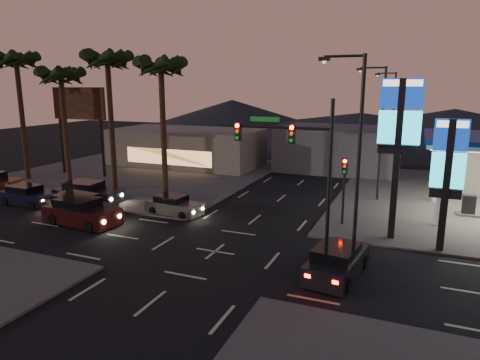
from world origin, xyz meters
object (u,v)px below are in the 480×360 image
at_px(pylon_sign_short, 448,165).
at_px(car_lane_b_front, 174,206).
at_px(traffic_signal_mast, 296,153).
at_px(car_lane_a_rear, 27,196).
at_px(car_lane_b_mid, 87,193).
at_px(pylon_sign_tall, 399,128).
at_px(suv_station, 337,261).
at_px(car_lane_a_front, 79,208).
at_px(car_lane_a_mid, 81,212).

height_order(pylon_sign_short, car_lane_b_front, pylon_sign_short).
height_order(traffic_signal_mast, car_lane_b_front, traffic_signal_mast).
xyz_separation_m(car_lane_a_rear, car_lane_b_mid, (3.94, 1.93, 0.10)).
xyz_separation_m(pylon_sign_short, car_lane_b_front, (-16.56, 0.56, -4.05)).
bearing_deg(car_lane_b_mid, car_lane_a_rear, -153.93).
distance_m(pylon_sign_tall, car_lane_b_mid, 22.22).
bearing_deg(suv_station, car_lane_a_front, 172.69).
height_order(pylon_sign_short, car_lane_a_rear, pylon_sign_short).
xyz_separation_m(traffic_signal_mast, car_lane_b_front, (-9.32, 3.07, -4.62)).
bearing_deg(car_lane_b_mid, car_lane_a_mid, -52.52).
height_order(traffic_signal_mast, car_lane_a_front, traffic_signal_mast).
distance_m(pylon_sign_short, car_lane_a_front, 22.23).
xyz_separation_m(traffic_signal_mast, suv_station, (2.73, -2.50, -4.53)).
bearing_deg(car_lane_b_front, traffic_signal_mast, -18.25).
distance_m(pylon_sign_short, suv_station, 7.82).
relative_size(car_lane_a_rear, car_lane_b_mid, 0.86).
height_order(car_lane_a_front, suv_station, car_lane_a_front).
height_order(car_lane_a_mid, car_lane_b_front, car_lane_a_mid).
bearing_deg(car_lane_b_front, car_lane_a_mid, -136.57).
bearing_deg(pylon_sign_tall, car_lane_a_front, -168.78).
relative_size(traffic_signal_mast, car_lane_b_mid, 1.56).
xyz_separation_m(car_lane_a_mid, car_lane_b_mid, (-3.12, 4.06, -0.01)).
xyz_separation_m(pylon_sign_tall, car_lane_a_rear, (-25.43, -2.39, -5.73)).
height_order(car_lane_a_mid, car_lane_b_mid, car_lane_a_mid).
bearing_deg(car_lane_a_rear, pylon_sign_short, 2.84).
relative_size(car_lane_a_rear, suv_station, 0.94).
distance_m(car_lane_a_rear, car_lane_b_mid, 4.39).
height_order(traffic_signal_mast, car_lane_a_rear, traffic_signal_mast).
relative_size(car_lane_a_mid, suv_station, 1.11).
bearing_deg(car_lane_b_front, car_lane_a_rear, -170.29).
xyz_separation_m(car_lane_a_mid, car_lane_b_front, (4.31, 4.08, -0.16)).
bearing_deg(car_lane_a_mid, car_lane_a_front, 139.85).
xyz_separation_m(car_lane_a_mid, car_lane_a_rear, (-7.06, 2.13, -0.11)).
bearing_deg(car_lane_b_front, car_lane_a_front, -146.79).
bearing_deg(pylon_sign_tall, car_lane_b_front, -178.21).
distance_m(pylon_sign_short, traffic_signal_mast, 7.69).
height_order(pylon_sign_short, car_lane_a_front, pylon_sign_short).
xyz_separation_m(car_lane_a_front, car_lane_b_front, (5.15, 3.37, -0.16)).
distance_m(pylon_sign_tall, car_lane_a_front, 20.38).
height_order(pylon_sign_tall, traffic_signal_mast, pylon_sign_tall).
bearing_deg(car_lane_a_front, pylon_sign_tall, 11.22).
height_order(pylon_sign_tall, car_lane_b_mid, pylon_sign_tall).
bearing_deg(pylon_sign_short, car_lane_a_rear, -177.16).
bearing_deg(suv_station, car_lane_a_rear, 171.19).
bearing_deg(suv_station, car_lane_b_mid, 164.07).
height_order(pylon_sign_tall, car_lane_a_front, pylon_sign_tall).
height_order(car_lane_a_mid, car_lane_a_rear, car_lane_a_mid).
bearing_deg(car_lane_a_mid, pylon_sign_short, 9.57).
relative_size(car_lane_a_front, car_lane_a_mid, 1.01).
xyz_separation_m(pylon_sign_short, car_lane_b_mid, (-23.99, 0.54, -3.90)).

